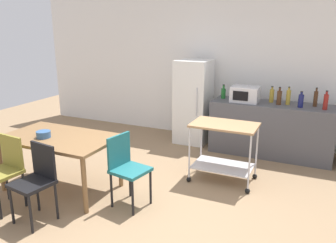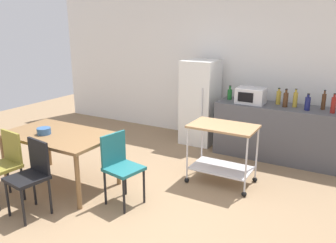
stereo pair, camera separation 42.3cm
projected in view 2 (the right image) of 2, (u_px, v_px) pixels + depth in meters
ground_plane at (146, 215)px, 4.06m from camera, size 12.00×12.00×0.00m
back_wall at (239, 65)px, 6.34m from camera, size 8.40×0.12×2.90m
kitchen_counter at (277, 132)px, 5.68m from camera, size 2.00×0.64×0.90m
dining_table at (59, 139)px, 4.67m from camera, size 1.50×0.90×0.75m
chair_teal at (120, 164)px, 4.22m from camera, size 0.47×0.47×0.89m
chair_black at (31, 173)px, 3.97m from camera, size 0.45×0.45×0.89m
chair_olive at (5, 162)px, 4.28m from camera, size 0.44×0.44×0.89m
refrigerator at (200, 102)px, 6.37m from camera, size 0.60×0.63×1.55m
kitchen_cart at (222, 144)px, 4.74m from camera, size 0.91×0.57×0.85m
bottle_wine at (230, 94)px, 6.00m from camera, size 0.08×0.08×0.25m
microwave at (251, 96)px, 5.69m from camera, size 0.46×0.35×0.26m
bottle_vinegar at (278, 97)px, 5.63m from camera, size 0.07×0.07×0.27m
bottle_sparkling_water at (286, 99)px, 5.45m from camera, size 0.08×0.08×0.29m
bottle_soy_sauce at (295, 99)px, 5.44m from camera, size 0.07×0.07×0.30m
bottle_sesame_oil at (308, 103)px, 5.25m from camera, size 0.08×0.08×0.26m
bottle_hot_sauce at (324, 101)px, 5.28m from camera, size 0.06×0.06×0.31m
bottle_soda at (333, 105)px, 5.07m from camera, size 0.07×0.07×0.30m
fruit_bowl at (44, 131)px, 4.60m from camera, size 0.18×0.18×0.09m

